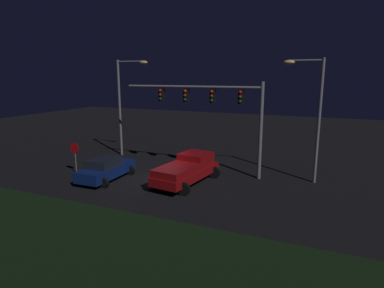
% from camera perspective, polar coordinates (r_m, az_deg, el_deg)
% --- Properties ---
extents(ground_plane, '(80.00, 80.00, 0.00)m').
position_cam_1_polar(ground_plane, '(22.05, -5.02, -6.32)').
color(ground_plane, black).
extents(grass_median, '(25.64, 6.96, 0.10)m').
position_cam_1_polar(grass_median, '(15.37, -21.76, -15.38)').
color(grass_median, black).
rests_on(grass_median, ground_plane).
extents(pickup_truck, '(3.37, 5.62, 1.80)m').
position_cam_1_polar(pickup_truck, '(21.18, -0.73, -4.21)').
color(pickup_truck, maroon).
rests_on(pickup_truck, ground_plane).
extents(car_sedan, '(2.53, 4.43, 1.51)m').
position_cam_1_polar(car_sedan, '(22.66, -14.86, -4.23)').
color(car_sedan, navy).
rests_on(car_sedan, ground_plane).
extents(traffic_signal_gantry, '(10.32, 0.56, 6.50)m').
position_cam_1_polar(traffic_signal_gantry, '(22.70, 3.71, 7.21)').
color(traffic_signal_gantry, slate).
rests_on(traffic_signal_gantry, ground_plane).
extents(street_lamp_left, '(2.98, 0.44, 8.16)m').
position_cam_1_polar(street_lamp_left, '(28.41, -11.61, 8.21)').
color(street_lamp_left, slate).
rests_on(street_lamp_left, ground_plane).
extents(street_lamp_right, '(2.48, 0.44, 7.95)m').
position_cam_1_polar(street_lamp_right, '(22.03, 20.22, 6.31)').
color(street_lamp_right, slate).
rests_on(street_lamp_right, ground_plane).
extents(stop_sign, '(0.76, 0.08, 2.23)m').
position_cam_1_polar(stop_sign, '(24.49, -19.81, -1.35)').
color(stop_sign, slate).
rests_on(stop_sign, ground_plane).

